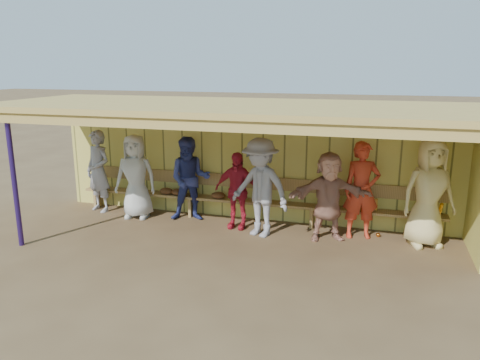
% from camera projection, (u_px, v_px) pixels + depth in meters
% --- Properties ---
extents(ground, '(90.00, 90.00, 0.00)m').
position_uv_depth(ground, '(235.00, 239.00, 8.76)').
color(ground, brown).
rests_on(ground, ground).
extents(player_a, '(0.76, 0.62, 1.80)m').
position_uv_depth(player_a, '(98.00, 171.00, 10.22)').
color(player_a, gray).
rests_on(player_a, ground).
extents(player_b, '(0.95, 0.69, 1.78)m').
position_uv_depth(player_b, '(136.00, 176.00, 9.80)').
color(player_b, beige).
rests_on(player_b, ground).
extents(player_c, '(1.01, 0.89, 1.75)m').
position_uv_depth(player_c, '(190.00, 179.00, 9.63)').
color(player_c, navy).
rests_on(player_c, ground).
extents(player_d, '(0.91, 0.41, 1.53)m').
position_uv_depth(player_d, '(237.00, 190.00, 9.19)').
color(player_d, red).
rests_on(player_d, ground).
extents(player_e, '(1.37, 1.07, 1.87)m').
position_uv_depth(player_e, '(260.00, 188.00, 8.72)').
color(player_e, '#929199').
rests_on(player_e, ground).
extents(player_f, '(1.61, 1.00, 1.65)m').
position_uv_depth(player_f, '(328.00, 196.00, 8.55)').
color(player_f, tan).
rests_on(player_f, ground).
extents(player_g, '(0.75, 0.59, 1.82)m').
position_uv_depth(player_g, '(361.00, 190.00, 8.64)').
color(player_g, red).
rests_on(player_g, ground).
extents(player_h, '(1.11, 0.91, 1.94)m').
position_uv_depth(player_h, '(429.00, 193.00, 8.23)').
color(player_h, '#E3CD7F').
rests_on(player_h, ground).
extents(dugout_structure, '(8.80, 3.20, 2.50)m').
position_uv_depth(dugout_structure, '(265.00, 144.00, 8.88)').
color(dugout_structure, '#D8CD5C').
rests_on(dugout_structure, ground).
extents(bench, '(7.60, 0.34, 0.93)m').
position_uv_depth(bench, '(251.00, 196.00, 9.67)').
color(bench, '#A98548').
rests_on(bench, ground).
extents(dugout_equipment, '(5.65, 0.62, 0.80)m').
position_uv_depth(dugout_equipment, '(226.00, 197.00, 9.69)').
color(dugout_equipment, orange).
rests_on(dugout_equipment, ground).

